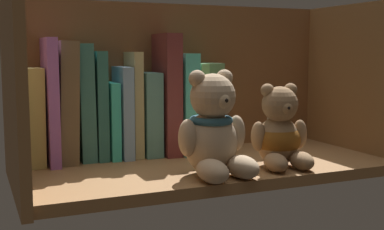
{
  "coord_description": "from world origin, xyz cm",
  "views": [
    {
      "loc": [
        -40.53,
        -85.66,
        22.82
      ],
      "look_at": [
        -3.41,
        0.0,
        11.33
      ],
      "focal_mm": 47.44,
      "sensor_mm": 36.0,
      "label": 1
    }
  ],
  "objects_px": {
    "book_2": "(65,102)",
    "book_5": "(110,120)",
    "book_8": "(147,114)",
    "book_3": "(84,102)",
    "book_4": "(98,105)",
    "book_10": "(181,103)",
    "pillar_candle": "(277,134)",
    "book_6": "(122,112)",
    "book_12": "(206,107)",
    "book_9": "(164,94)",
    "book_0": "(32,116)",
    "book_1": "(49,101)",
    "teddy_bear_larger": "(214,131)",
    "book_7": "(133,104)",
    "book_11": "(193,107)",
    "teddy_bear_smaller": "(280,134)"
  },
  "relations": [
    {
      "from": "teddy_bear_larger",
      "to": "pillar_candle",
      "type": "relative_size",
      "value": 2.5
    },
    {
      "from": "book_4",
      "to": "book_7",
      "type": "height_order",
      "value": "book_4"
    },
    {
      "from": "book_5",
      "to": "pillar_candle",
      "type": "xyz_separation_m",
      "value": [
        0.34,
        -0.08,
        -0.04
      ]
    },
    {
      "from": "book_1",
      "to": "teddy_bear_larger",
      "type": "relative_size",
      "value": 1.31
    },
    {
      "from": "book_2",
      "to": "pillar_candle",
      "type": "xyz_separation_m",
      "value": [
        0.43,
        -0.08,
        -0.08
      ]
    },
    {
      "from": "book_4",
      "to": "pillar_candle",
      "type": "xyz_separation_m",
      "value": [
        0.37,
        -0.08,
        -0.07
      ]
    },
    {
      "from": "teddy_bear_smaller",
      "to": "book_11",
      "type": "bearing_deg",
      "value": 112.65
    },
    {
      "from": "book_4",
      "to": "book_9",
      "type": "relative_size",
      "value": 0.86
    },
    {
      "from": "book_10",
      "to": "pillar_candle",
      "type": "distance_m",
      "value": 0.22
    },
    {
      "from": "book_3",
      "to": "book_10",
      "type": "distance_m",
      "value": 0.2
    },
    {
      "from": "book_8",
      "to": "book_5",
      "type": "bearing_deg",
      "value": 180.0
    },
    {
      "from": "book_4",
      "to": "book_10",
      "type": "bearing_deg",
      "value": 0.0
    },
    {
      "from": "pillar_candle",
      "to": "book_0",
      "type": "bearing_deg",
      "value": 171.02
    },
    {
      "from": "book_8",
      "to": "book_4",
      "type": "bearing_deg",
      "value": -180.0
    },
    {
      "from": "teddy_bear_smaller",
      "to": "book_12",
      "type": "bearing_deg",
      "value": 104.93
    },
    {
      "from": "book_8",
      "to": "teddy_bear_smaller",
      "type": "height_order",
      "value": "book_8"
    },
    {
      "from": "book_5",
      "to": "pillar_candle",
      "type": "height_order",
      "value": "book_5"
    },
    {
      "from": "book_1",
      "to": "book_8",
      "type": "relative_size",
      "value": 1.39
    },
    {
      "from": "book_7",
      "to": "teddy_bear_smaller",
      "type": "height_order",
      "value": "book_7"
    },
    {
      "from": "book_6",
      "to": "book_5",
      "type": "bearing_deg",
      "value": 180.0
    },
    {
      "from": "book_6",
      "to": "book_12",
      "type": "relative_size",
      "value": 0.97
    },
    {
      "from": "book_10",
      "to": "book_11",
      "type": "relative_size",
      "value": 1.11
    },
    {
      "from": "book_0",
      "to": "teddy_bear_larger",
      "type": "distance_m",
      "value": 0.35
    },
    {
      "from": "book_5",
      "to": "book_10",
      "type": "distance_m",
      "value": 0.15
    },
    {
      "from": "book_6",
      "to": "book_9",
      "type": "xyz_separation_m",
      "value": [
        0.09,
        0.0,
        0.03
      ]
    },
    {
      "from": "teddy_bear_larger",
      "to": "pillar_candle",
      "type": "height_order",
      "value": "teddy_bear_larger"
    },
    {
      "from": "book_9",
      "to": "book_10",
      "type": "height_order",
      "value": "book_9"
    },
    {
      "from": "book_10",
      "to": "pillar_candle",
      "type": "xyz_separation_m",
      "value": [
        0.19,
        -0.08,
        -0.07
      ]
    },
    {
      "from": "book_8",
      "to": "book_3",
      "type": "bearing_deg",
      "value": 180.0
    },
    {
      "from": "book_3",
      "to": "book_2",
      "type": "bearing_deg",
      "value": 180.0
    },
    {
      "from": "book_1",
      "to": "book_11",
      "type": "height_order",
      "value": "book_1"
    },
    {
      "from": "book_6",
      "to": "book_12",
      "type": "xyz_separation_m",
      "value": [
        0.19,
        0.0,
        0.0
      ]
    },
    {
      "from": "book_4",
      "to": "book_2",
      "type": "bearing_deg",
      "value": 180.0
    },
    {
      "from": "book_6",
      "to": "book_0",
      "type": "bearing_deg",
      "value": -180.0
    },
    {
      "from": "book_1",
      "to": "book_3",
      "type": "distance_m",
      "value": 0.07
    },
    {
      "from": "book_3",
      "to": "book_4",
      "type": "xyz_separation_m",
      "value": [
        0.03,
        -0.0,
        -0.01
      ]
    },
    {
      "from": "book_3",
      "to": "book_11",
      "type": "height_order",
      "value": "book_3"
    },
    {
      "from": "teddy_bear_larger",
      "to": "book_4",
      "type": "bearing_deg",
      "value": 124.0
    },
    {
      "from": "book_0",
      "to": "book_6",
      "type": "height_order",
      "value": "same"
    },
    {
      "from": "book_11",
      "to": "book_8",
      "type": "bearing_deg",
      "value": 180.0
    },
    {
      "from": "book_5",
      "to": "book_8",
      "type": "distance_m",
      "value": 0.08
    },
    {
      "from": "book_0",
      "to": "book_12",
      "type": "relative_size",
      "value": 0.97
    },
    {
      "from": "book_1",
      "to": "book_11",
      "type": "distance_m",
      "value": 0.3
    },
    {
      "from": "book_3",
      "to": "book_11",
      "type": "bearing_deg",
      "value": -0.0
    },
    {
      "from": "book_10",
      "to": "book_12",
      "type": "relative_size",
      "value": 1.11
    },
    {
      "from": "book_10",
      "to": "teddy_bear_smaller",
      "type": "xyz_separation_m",
      "value": [
        0.11,
        -0.2,
        -0.04
      ]
    },
    {
      "from": "book_2",
      "to": "book_3",
      "type": "xyz_separation_m",
      "value": [
        0.03,
        0.0,
        -0.0
      ]
    },
    {
      "from": "book_12",
      "to": "pillar_candle",
      "type": "bearing_deg",
      "value": -30.51
    },
    {
      "from": "book_2",
      "to": "book_5",
      "type": "distance_m",
      "value": 0.09
    },
    {
      "from": "book_7",
      "to": "book_12",
      "type": "height_order",
      "value": "book_7"
    }
  ]
}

